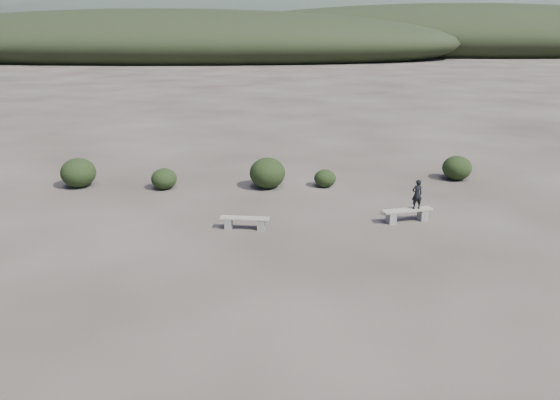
{
  "coord_description": "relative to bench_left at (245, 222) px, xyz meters",
  "views": [
    {
      "loc": [
        0.1,
        -12.72,
        6.41
      ],
      "look_at": [
        -0.34,
        3.5,
        1.1
      ],
      "focal_mm": 35.0,
      "sensor_mm": 36.0,
      "label": 1
    }
  ],
  "objects": [
    {
      "name": "shrub_b",
      "position": [
        0.51,
        4.67,
        0.37
      ],
      "size": [
        1.44,
        1.44,
        1.24
      ],
      "primitive_type": "ellipsoid",
      "color": "black",
      "rests_on": "ground"
    },
    {
      "name": "bench_left",
      "position": [
        0.0,
        0.0,
        0.0
      ],
      "size": [
        1.63,
        0.46,
        0.4
      ],
      "rotation": [
        0.0,
        0.0,
        -0.08
      ],
      "color": "gray",
      "rests_on": "ground"
    },
    {
      "name": "ground",
      "position": [
        1.49,
        -3.78,
        -0.24
      ],
      "size": [
        1200.0,
        1200.0,
        0.0
      ],
      "primitive_type": "plane",
      "color": "#312B26",
      "rests_on": "ground"
    },
    {
      "name": "mountain_ridges",
      "position": [
        -5.99,
        335.28,
        10.59
      ],
      "size": [
        500.0,
        400.0,
        56.0
      ],
      "color": "black",
      "rests_on": "ground"
    },
    {
      "name": "shrub_c",
      "position": [
        2.85,
        4.89,
        0.11
      ],
      "size": [
        0.89,
        0.89,
        0.71
      ],
      "primitive_type": "ellipsoid",
      "color": "black",
      "rests_on": "ground"
    },
    {
      "name": "shrub_e",
      "position": [
        8.5,
        6.1,
        0.27
      ],
      "size": [
        1.23,
        1.23,
        1.02
      ],
      "primitive_type": "ellipsoid",
      "color": "black",
      "rests_on": "ground"
    },
    {
      "name": "shrub_a",
      "position": [
        -3.63,
        4.41,
        0.17
      ],
      "size": [
        1.02,
        1.02,
        0.84
      ],
      "primitive_type": "ellipsoid",
      "color": "black",
      "rests_on": "ground"
    },
    {
      "name": "shrub_f",
      "position": [
        -7.17,
        4.61,
        0.35
      ],
      "size": [
        1.4,
        1.4,
        1.18
      ],
      "primitive_type": "ellipsoid",
      "color": "black",
      "rests_on": "ground"
    },
    {
      "name": "bench_right",
      "position": [
        5.4,
        0.85,
        0.02
      ],
      "size": [
        1.78,
        0.85,
        0.44
      ],
      "rotation": [
        0.0,
        0.0,
        0.29
      ],
      "color": "gray",
      "rests_on": "ground"
    },
    {
      "name": "seated_person",
      "position": [
        5.69,
        0.94,
        0.7
      ],
      "size": [
        0.42,
        0.32,
        1.01
      ],
      "primitive_type": "imported",
      "rotation": [
        0.0,
        0.0,
        3.38
      ],
      "color": "black",
      "rests_on": "bench_right"
    }
  ]
}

